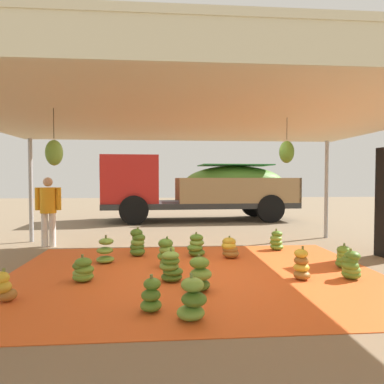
{
  "coord_description": "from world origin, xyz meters",
  "views": [
    {
      "loc": [
        -0.51,
        -5.62,
        1.58
      ],
      "look_at": [
        0.08,
        1.62,
        1.3
      ],
      "focal_mm": 32.61,
      "sensor_mm": 36.0,
      "label": 1
    }
  ],
  "objects": [
    {
      "name": "banana_bunch_0",
      "position": [
        -0.2,
        -1.82,
        0.23
      ],
      "size": [
        0.41,
        0.41,
        0.51
      ],
      "color": "#6B9E38",
      "rests_on": "tarp_orange"
    },
    {
      "name": "banana_bunch_3",
      "position": [
        -2.54,
        -1.07,
        0.19
      ],
      "size": [
        0.35,
        0.35,
        0.43
      ],
      "color": "#996628",
      "rests_on": "tarp_orange"
    },
    {
      "name": "banana_bunch_9",
      "position": [
        1.96,
        1.82,
        0.2
      ],
      "size": [
        0.39,
        0.39,
        0.47
      ],
      "color": "#60932D",
      "rests_on": "tarp_orange"
    },
    {
      "name": "banana_bunch_11",
      "position": [
        2.39,
        -0.47,
        0.22
      ],
      "size": [
        0.38,
        0.37,
        0.49
      ],
      "color": "#518428",
      "rests_on": "tarp_orange"
    },
    {
      "name": "worker_0",
      "position": [
        -3.17,
        2.64,
        0.94
      ],
      "size": [
        0.59,
        0.36,
        1.61
      ],
      "color": "silver",
      "rests_on": "ground"
    },
    {
      "name": "tent_canopy",
      "position": [
        -0.0,
        -0.09,
        2.55
      ],
      "size": [
        8.0,
        7.0,
        2.63
      ],
      "color": "#9EA0A5",
      "rests_on": "ground"
    },
    {
      "name": "banana_bunch_1",
      "position": [
        -0.66,
        -1.53,
        0.19
      ],
      "size": [
        0.33,
        0.33,
        0.43
      ],
      "color": "#518428",
      "rests_on": "tarp_orange"
    },
    {
      "name": "tarp_orange",
      "position": [
        0.0,
        0.0,
        0.01
      ],
      "size": [
        6.13,
        4.58,
        0.01
      ],
      "primitive_type": "cube",
      "color": "#E05B23",
      "rests_on": "ground"
    },
    {
      "name": "banana_bunch_2",
      "position": [
        2.63,
        0.18,
        0.2
      ],
      "size": [
        0.4,
        0.4,
        0.44
      ],
      "color": "#518428",
      "rests_on": "tarp_orange"
    },
    {
      "name": "banana_bunch_4",
      "position": [
        -1.74,
        -0.24,
        0.18
      ],
      "size": [
        0.42,
        0.42,
        0.41
      ],
      "color": "#60932D",
      "rests_on": "tarp_orange"
    },
    {
      "name": "banana_bunch_5",
      "position": [
        -0.4,
        -0.35,
        0.23
      ],
      "size": [
        0.48,
        0.46,
        0.52
      ],
      "color": "#477523",
      "rests_on": "tarp_orange"
    },
    {
      "name": "banana_bunch_14",
      "position": [
        -0.02,
        -0.83,
        0.23
      ],
      "size": [
        0.37,
        0.35,
        0.51
      ],
      "color": "#477523",
      "rests_on": "tarp_orange"
    },
    {
      "name": "banana_bunch_7",
      "position": [
        1.63,
        -0.4,
        0.23
      ],
      "size": [
        0.34,
        0.35,
        0.52
      ],
      "color": "#996628",
      "rests_on": "tarp_orange"
    },
    {
      "name": "banana_bunch_10",
      "position": [
        -1.05,
        1.47,
        0.27
      ],
      "size": [
        0.42,
        0.44,
        0.58
      ],
      "color": "#477523",
      "rests_on": "tarp_orange"
    },
    {
      "name": "banana_bunch_12",
      "position": [
        0.14,
        1.32,
        0.22
      ],
      "size": [
        0.48,
        0.46,
        0.49
      ],
      "color": "#477523",
      "rests_on": "tarp_orange"
    },
    {
      "name": "cargo_truck_main",
      "position": [
        0.71,
        7.47,
        1.28
      ],
      "size": [
        7.18,
        2.54,
        2.4
      ],
      "color": "#2D2D2D",
      "rests_on": "ground"
    },
    {
      "name": "banana_bunch_6",
      "position": [
        0.79,
        1.13,
        0.2
      ],
      "size": [
        0.41,
        0.39,
        0.44
      ],
      "color": "#996628",
      "rests_on": "tarp_orange"
    },
    {
      "name": "ground_plane",
      "position": [
        0.0,
        3.0,
        0.0
      ],
      "size": [
        40.0,
        40.0,
        0.0
      ],
      "primitive_type": "plane",
      "color": "#7F6B51"
    },
    {
      "name": "banana_bunch_8",
      "position": [
        -0.46,
        0.47,
        0.25
      ],
      "size": [
        0.42,
        0.39,
        0.55
      ],
      "color": "#60932D",
      "rests_on": "tarp_orange"
    },
    {
      "name": "banana_bunch_13",
      "position": [
        -1.6,
        0.91,
        0.22
      ],
      "size": [
        0.44,
        0.44,
        0.52
      ],
      "color": "#6B9E38",
      "rests_on": "tarp_orange"
    }
  ]
}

